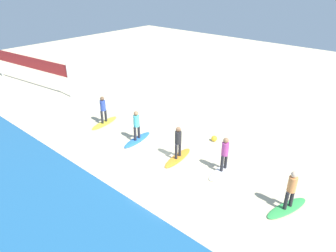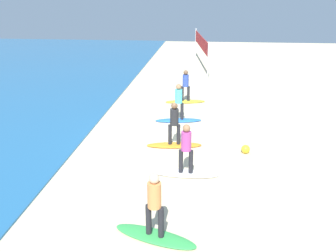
# 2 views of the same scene
# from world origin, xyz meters

# --- Properties ---
(ground_plane) EXTENTS (60.00, 60.00, 0.00)m
(ground_plane) POSITION_xyz_m (0.00, 0.00, 0.00)
(ground_plane) COLOR beige
(surfboard_green) EXTENTS (1.16, 2.17, 0.09)m
(surfboard_green) POSITION_xyz_m (-6.14, -0.64, 0.04)
(surfboard_green) COLOR green
(surfboard_green) RESTS_ON ground
(surfer_green) EXTENTS (0.32, 0.45, 1.64)m
(surfer_green) POSITION_xyz_m (-6.14, -0.64, 1.04)
(surfer_green) COLOR #232328
(surfer_green) RESTS_ON surfboard_green
(surfboard_white) EXTENTS (0.58, 2.10, 0.09)m
(surfboard_white) POSITION_xyz_m (-2.92, -1.19, 0.04)
(surfboard_white) COLOR white
(surfboard_white) RESTS_ON ground
(surfer_white) EXTENTS (0.32, 0.46, 1.64)m
(surfer_white) POSITION_xyz_m (-2.92, -1.19, 1.04)
(surfer_white) COLOR #232328
(surfer_white) RESTS_ON surfboard_white
(surfboard_orange) EXTENTS (0.81, 2.15, 0.09)m
(surfboard_orange) POSITION_xyz_m (-0.68, -0.63, 0.04)
(surfboard_orange) COLOR orange
(surfboard_orange) RESTS_ON ground
(surfer_orange) EXTENTS (0.32, 0.46, 1.64)m
(surfer_orange) POSITION_xyz_m (-0.68, -0.63, 1.04)
(surfer_orange) COLOR #232328
(surfer_orange) RESTS_ON surfboard_orange
(surfboard_blue) EXTENTS (0.85, 2.16, 0.09)m
(surfboard_blue) POSITION_xyz_m (2.13, -0.58, 0.04)
(surfboard_blue) COLOR blue
(surfboard_blue) RESTS_ON ground
(surfer_blue) EXTENTS (0.32, 0.46, 1.64)m
(surfer_blue) POSITION_xyz_m (2.13, -0.58, 1.04)
(surfer_blue) COLOR #232328
(surfer_blue) RESTS_ON surfboard_blue
(surfboard_yellow) EXTENTS (0.92, 2.17, 0.09)m
(surfboard_yellow) POSITION_xyz_m (5.13, -0.73, 0.04)
(surfboard_yellow) COLOR yellow
(surfboard_yellow) RESTS_ON ground
(surfer_yellow) EXTENTS (0.32, 0.46, 1.64)m
(surfer_yellow) POSITION_xyz_m (5.13, -0.73, 1.04)
(surfer_yellow) COLOR #232328
(surfer_yellow) RESTS_ON surfboard_yellow
(volleyball_net) EXTENTS (9.04, 1.18, 2.50)m
(volleyball_net) POSITION_xyz_m (15.00, -1.38, 1.79)
(volleyball_net) COLOR silver
(volleyball_net) RESTS_ON ground
(beach_ball) EXTENTS (0.31, 0.31, 0.31)m
(beach_ball) POSITION_xyz_m (-1.05, -3.27, 0.16)
(beach_ball) COLOR yellow
(beach_ball) RESTS_ON ground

